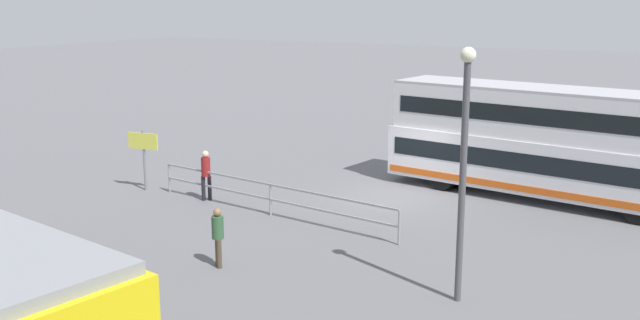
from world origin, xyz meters
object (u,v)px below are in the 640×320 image
Objects in this scene: street_lamp at (464,154)px; pedestrian_crossing at (218,234)px; info_sign at (143,148)px; double_decker_bus at (553,144)px; pedestrian_near_railing at (206,172)px.

pedestrian_crossing is at bearing 9.09° from street_lamp.
info_sign is 14.21m from street_lamp.
double_decker_bus is 5.36× the size of info_sign.
pedestrian_crossing is 0.27× the size of street_lamp.
pedestrian_crossing is at bearing 130.84° from pedestrian_near_railing.
pedestrian_crossing is 0.71× the size of info_sign.
info_sign is at bearing 0.61° from pedestrian_near_railing.
double_decker_bus is 10.16m from street_lamp.
info_sign reaches higher than pedestrian_near_railing.
street_lamp reaches higher than pedestrian_near_railing.
info_sign is at bearing -34.75° from pedestrian_crossing.
pedestrian_crossing is at bearing 60.61° from double_decker_bus.
info_sign is (13.43, 6.06, -0.44)m from double_decker_bus.
street_lamp is at bearing -170.91° from pedestrian_crossing.
double_decker_bus is at bearing -119.39° from pedestrian_crossing.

